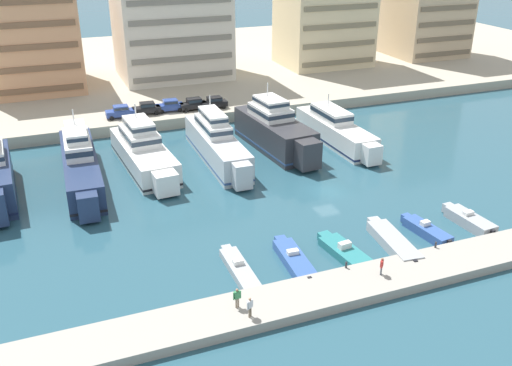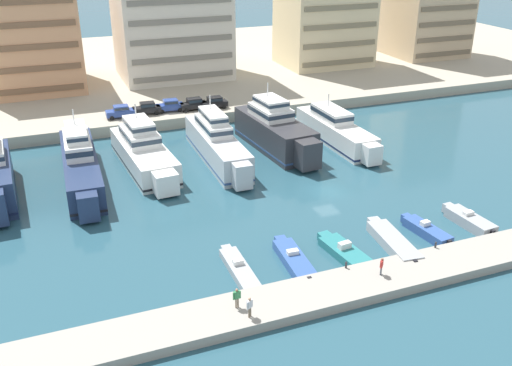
# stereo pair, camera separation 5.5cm
# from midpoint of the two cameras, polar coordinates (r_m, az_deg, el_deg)

# --- Properties ---
(ground_plane) EXTENTS (400.00, 400.00, 0.00)m
(ground_plane) POSITION_cam_midpoint_polar(r_m,az_deg,el_deg) (64.97, 7.16, -0.78)
(ground_plane) COLOR #285160
(quay_promenade) EXTENTS (180.00, 70.00, 1.64)m
(quay_promenade) POSITION_cam_midpoint_polar(r_m,az_deg,el_deg) (119.75, -6.99, 11.52)
(quay_promenade) COLOR #ADA38E
(quay_promenade) RESTS_ON ground
(pier_dock) EXTENTS (120.00, 4.54, 0.85)m
(pier_dock) POSITION_cam_midpoint_polar(r_m,az_deg,el_deg) (51.86, 16.44, -8.23)
(pier_dock) COLOR #9E998E
(pier_dock) RESTS_ON ground
(yacht_navy_mid_left) EXTENTS (4.41, 22.12, 7.97)m
(yacht_navy_mid_left) POSITION_cam_midpoint_polar(r_m,az_deg,el_deg) (69.03, -17.19, 1.88)
(yacht_navy_mid_left) COLOR navy
(yacht_navy_mid_left) RESTS_ON ground
(yacht_white_center_left) EXTENTS (5.84, 19.32, 7.52)m
(yacht_white_center_left) POSITION_cam_midpoint_polar(r_m,az_deg,el_deg) (71.35, -11.21, 3.10)
(yacht_white_center_left) COLOR white
(yacht_white_center_left) RESTS_ON ground
(yacht_silver_center) EXTENTS (3.92, 20.33, 7.85)m
(yacht_silver_center) POSITION_cam_midpoint_polar(r_m,az_deg,el_deg) (72.25, -3.97, 3.97)
(yacht_silver_center) COLOR silver
(yacht_silver_center) RESTS_ON ground
(yacht_charcoal_center_right) EXTENTS (6.29, 18.31, 8.43)m
(yacht_charcoal_center_right) POSITION_cam_midpoint_polar(r_m,az_deg,el_deg) (75.80, 1.92, 5.25)
(yacht_charcoal_center_right) COLOR #333338
(yacht_charcoal_center_right) RESTS_ON ground
(yacht_white_mid_right) EXTENTS (4.22, 19.08, 6.28)m
(yacht_white_mid_right) POSITION_cam_midpoint_polar(r_m,az_deg,el_deg) (78.99, 7.94, 5.28)
(yacht_white_mid_right) COLOR white
(yacht_white_mid_right) RESTS_ON ground
(motorboat_grey_far_left) EXTENTS (1.64, 7.89, 1.15)m
(motorboat_grey_far_left) POSITION_cam_midpoint_polar(r_m,az_deg,el_deg) (49.81, -1.69, -8.64)
(motorboat_grey_far_left) COLOR #9EA3A8
(motorboat_grey_far_left) RESTS_ON ground
(motorboat_blue_left) EXTENTS (2.28, 7.64, 1.21)m
(motorboat_blue_left) POSITION_cam_midpoint_polar(r_m,az_deg,el_deg) (51.15, 3.77, -7.62)
(motorboat_blue_left) COLOR #33569E
(motorboat_blue_left) RESTS_ON ground
(motorboat_teal_mid_left) EXTENTS (2.85, 7.56, 1.36)m
(motorboat_teal_mid_left) POSITION_cam_midpoint_polar(r_m,az_deg,el_deg) (52.66, 8.94, -6.89)
(motorboat_teal_mid_left) COLOR teal
(motorboat_teal_mid_left) RESTS_ON ground
(motorboat_grey_center_left) EXTENTS (2.82, 8.62, 0.97)m
(motorboat_grey_center_left) POSITION_cam_midpoint_polar(r_m,az_deg,el_deg) (55.07, 13.48, -5.72)
(motorboat_grey_center_left) COLOR #9EA3A8
(motorboat_grey_center_left) RESTS_ON ground
(motorboat_blue_center) EXTENTS (2.21, 6.36, 1.36)m
(motorboat_blue_center) POSITION_cam_midpoint_polar(r_m,az_deg,el_deg) (57.85, 16.62, -4.54)
(motorboat_blue_center) COLOR #33569E
(motorboat_blue_center) RESTS_ON ground
(motorboat_grey_center_right) EXTENTS (2.21, 6.59, 1.45)m
(motorboat_grey_center_right) POSITION_cam_midpoint_polar(r_m,az_deg,el_deg) (60.93, 20.48, -3.49)
(motorboat_grey_center_right) COLOR #9EA3A8
(motorboat_grey_center_right) RESTS_ON ground
(car_blue_far_left) EXTENTS (4.14, 1.99, 1.80)m
(car_blue_far_left) POSITION_cam_midpoint_polar(r_m,az_deg,el_deg) (85.87, -13.43, 7.00)
(car_blue_far_left) COLOR #28428E
(car_blue_far_left) RESTS_ON quay_promenade
(car_black_left) EXTENTS (4.16, 2.04, 1.80)m
(car_black_left) POSITION_cam_midpoint_polar(r_m,az_deg,el_deg) (86.64, -10.89, 7.39)
(car_black_left) COLOR black
(car_black_left) RESTS_ON quay_promenade
(car_blue_mid_left) EXTENTS (4.15, 2.03, 1.80)m
(car_blue_mid_left) POSITION_cam_midpoint_polar(r_m,az_deg,el_deg) (87.45, -8.63, 7.72)
(car_blue_mid_left) COLOR #28428E
(car_blue_mid_left) RESTS_ON quay_promenade
(car_black_center_left) EXTENTS (4.15, 2.02, 1.80)m
(car_black_center_left) POSITION_cam_midpoint_polar(r_m,az_deg,el_deg) (87.75, -6.28, 7.91)
(car_black_center_left) COLOR black
(car_black_center_left) RESTS_ON quay_promenade
(car_black_center) EXTENTS (4.11, 1.94, 1.80)m
(car_black_center) POSITION_cam_midpoint_polar(r_m,az_deg,el_deg) (88.15, -4.25, 8.07)
(car_black_center) COLOR black
(car_black_center) RESTS_ON quay_promenade
(apartment_block_left) EXTENTS (15.42, 18.13, 19.27)m
(apartment_block_left) POSITION_cam_midpoint_polar(r_m,az_deg,el_deg) (105.58, -21.69, 13.53)
(apartment_block_left) COLOR tan
(apartment_block_left) RESTS_ON quay_promenade
(apartment_block_mid_left) EXTENTS (19.55, 15.69, 27.51)m
(apartment_block_mid_left) POSITION_cam_midpoint_polar(r_m,az_deg,el_deg) (106.76, -8.63, 17.28)
(apartment_block_mid_left) COLOR silver
(apartment_block_mid_left) RESTS_ON quay_promenade
(apartment_block_center_left) EXTENTS (16.88, 13.41, 25.92)m
(apartment_block_center_left) POSITION_cam_midpoint_polar(r_m,az_deg,el_deg) (116.03, 6.91, 17.56)
(apartment_block_center_left) COLOR beige
(apartment_block_center_left) RESTS_ON quay_promenade
(pedestrian_near_edge) EXTENTS (0.46, 0.49, 1.62)m
(pedestrian_near_edge) POSITION_cam_midpoint_polar(r_m,az_deg,el_deg) (48.90, 12.43, -7.98)
(pedestrian_near_edge) COLOR #4C515B
(pedestrian_near_edge) RESTS_ON pier_dock
(pedestrian_mid_deck) EXTENTS (0.66, 0.27, 1.72)m
(pedestrian_mid_deck) POSITION_cam_midpoint_polar(r_m,az_deg,el_deg) (44.07, -1.93, -11.26)
(pedestrian_mid_deck) COLOR #7A6B56
(pedestrian_mid_deck) RESTS_ON pier_dock
(pedestrian_far_side) EXTENTS (0.59, 0.44, 1.72)m
(pedestrian_far_side) POSITION_cam_midpoint_polar(r_m,az_deg,el_deg) (43.13, -0.65, -12.15)
(pedestrian_far_side) COLOR #7A6B56
(pedestrian_far_side) RESTS_ON pier_dock
(bollard_west) EXTENTS (0.20, 0.20, 0.61)m
(bollard_west) POSITION_cam_midpoint_polar(r_m,az_deg,el_deg) (49.55, 8.98, -8.06)
(bollard_west) COLOR #2D2D33
(bollard_west) RESTS_ON pier_dock
(bollard_west_mid) EXTENTS (0.20, 0.20, 0.61)m
(bollard_west_mid) POSITION_cam_midpoint_polar(r_m,az_deg,el_deg) (54.28, 17.51, -5.87)
(bollard_west_mid) COLOR #2D2D33
(bollard_west_mid) RESTS_ON pier_dock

